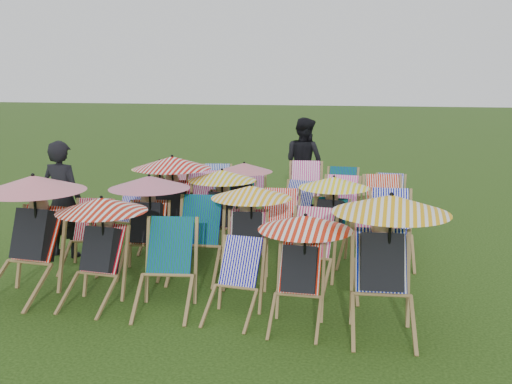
% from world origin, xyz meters
% --- Properties ---
extents(ground, '(100.00, 100.00, 0.00)m').
position_xyz_m(ground, '(0.00, 0.00, 0.00)').
color(ground, '#18320B').
rests_on(ground, ground).
extents(deckchair_0, '(1.21, 1.26, 1.44)m').
position_xyz_m(deckchair_0, '(-2.07, -2.20, 0.76)').
color(deckchair_0, olive).
rests_on(deckchair_0, ground).
extents(deckchair_1, '(1.04, 1.08, 1.23)m').
position_xyz_m(deckchair_1, '(-1.16, -2.23, 0.65)').
color(deckchair_1, olive).
rests_on(deckchair_1, ground).
extents(deckchair_2, '(0.79, 0.99, 0.97)m').
position_xyz_m(deckchair_2, '(-0.32, -2.23, 0.49)').
color(deckchair_2, olive).
rests_on(deckchair_2, ground).
extents(deckchair_3, '(0.59, 0.79, 0.82)m').
position_xyz_m(deckchair_3, '(0.48, -2.26, 0.41)').
color(deckchair_3, olive).
rests_on(deckchair_3, ground).
extents(deckchair_4, '(0.98, 1.03, 1.17)m').
position_xyz_m(deckchair_4, '(1.19, -2.28, 0.62)').
color(deckchair_4, olive).
rests_on(deckchair_4, ground).
extents(deckchair_5, '(1.19, 1.27, 1.41)m').
position_xyz_m(deckchair_5, '(2.05, -2.22, 0.74)').
color(deckchair_5, olive).
rests_on(deckchair_5, ground).
extents(deckchair_6, '(0.71, 0.90, 0.90)m').
position_xyz_m(deckchair_6, '(-1.94, -1.14, 0.45)').
color(deckchair_6, olive).
rests_on(deckchair_6, ground).
extents(deckchair_7, '(1.08, 1.18, 1.29)m').
position_xyz_m(deckchair_7, '(-1.10, -1.06, 0.68)').
color(deckchair_7, olive).
rests_on(deckchair_7, ground).
extents(deckchair_8, '(0.77, 1.00, 1.01)m').
position_xyz_m(deckchair_8, '(-0.36, -1.11, 0.50)').
color(deckchair_8, olive).
rests_on(deckchair_8, ground).
extents(deckchair_9, '(1.03, 1.12, 1.22)m').
position_xyz_m(deckchair_9, '(0.31, -1.06, 0.64)').
color(deckchair_9, olive).
rests_on(deckchair_9, ground).
extents(deckchair_10, '(0.70, 0.92, 0.94)m').
position_xyz_m(deckchair_10, '(1.11, -1.16, 0.47)').
color(deckchair_10, olive).
rests_on(deckchair_10, ground).
extents(deckchair_11, '(0.82, 1.03, 1.01)m').
position_xyz_m(deckchair_11, '(1.97, -1.13, 0.50)').
color(deckchair_11, olive).
rests_on(deckchair_11, ground).
extents(deckchair_12, '(0.67, 0.87, 0.87)m').
position_xyz_m(deckchair_12, '(-1.93, -0.01, 0.44)').
color(deckchair_12, olive).
rests_on(deckchair_12, ground).
extents(deckchair_13, '(1.18, 1.25, 1.40)m').
position_xyz_m(deckchair_13, '(-1.23, 0.04, 0.74)').
color(deckchair_13, olive).
rests_on(deckchair_13, ground).
extents(deckchair_14, '(1.03, 1.09, 1.22)m').
position_xyz_m(deckchair_14, '(-0.47, 0.10, 0.64)').
color(deckchair_14, olive).
rests_on(deckchair_14, ground).
extents(deckchair_15, '(0.74, 0.94, 0.94)m').
position_xyz_m(deckchair_15, '(0.51, 0.00, 0.47)').
color(deckchair_15, olive).
rests_on(deckchair_15, ground).
extents(deckchair_16, '(1.01, 1.07, 1.19)m').
position_xyz_m(deckchair_16, '(1.21, 0.03, 0.63)').
color(deckchair_16, olive).
rests_on(deckchair_16, ground).
extents(deckchair_17, '(0.74, 0.97, 0.99)m').
position_xyz_m(deckchair_17, '(2.09, 0.09, 0.50)').
color(deckchair_17, olive).
rests_on(deckchair_17, ground).
extents(deckchair_18, '(0.98, 1.06, 1.16)m').
position_xyz_m(deckchair_18, '(-1.93, 1.22, 0.61)').
color(deckchair_18, olive).
rests_on(deckchair_18, ground).
extents(deckchair_19, '(0.64, 0.90, 0.96)m').
position_xyz_m(deckchair_19, '(-1.24, 1.22, 0.48)').
color(deckchair_19, olive).
rests_on(deckchair_19, ground).
extents(deckchair_20, '(0.97, 1.06, 1.15)m').
position_xyz_m(deckchair_20, '(-0.43, 1.32, 0.61)').
color(deckchair_20, olive).
rests_on(deckchair_20, ground).
extents(deckchair_21, '(0.70, 0.88, 0.87)m').
position_xyz_m(deckchair_21, '(0.52, 1.17, 0.43)').
color(deckchair_21, olive).
rests_on(deckchair_21, ground).
extents(deckchair_22, '(0.69, 0.93, 0.98)m').
position_xyz_m(deckchair_22, '(1.24, 1.15, 0.49)').
color(deckchair_22, olive).
rests_on(deckchair_22, ground).
extents(deckchair_23, '(0.85, 1.06, 1.02)m').
position_xyz_m(deckchair_23, '(1.98, 1.13, 0.51)').
color(deckchair_23, olive).
rests_on(deckchair_23, ground).
extents(deckchair_24, '(0.58, 0.80, 0.86)m').
position_xyz_m(deckchair_24, '(-1.98, 2.39, 0.43)').
color(deckchair_24, olive).
rests_on(deckchair_24, ground).
extents(deckchair_25, '(0.77, 0.96, 0.93)m').
position_xyz_m(deckchair_25, '(-1.22, 2.31, 0.46)').
color(deckchair_25, olive).
rests_on(deckchair_25, ground).
extents(deckchair_26, '(0.69, 0.87, 0.85)m').
position_xyz_m(deckchair_26, '(-0.50, 2.27, 0.43)').
color(deckchair_26, olive).
rests_on(deckchair_26, ground).
extents(deckchair_27, '(0.80, 1.02, 1.02)m').
position_xyz_m(deckchair_27, '(0.50, 2.41, 0.51)').
color(deckchair_27, olive).
rests_on(deckchair_27, ground).
extents(deckchair_28, '(0.65, 0.89, 0.95)m').
position_xyz_m(deckchair_28, '(1.14, 2.32, 0.47)').
color(deckchair_28, olive).
rests_on(deckchair_28, ground).
extents(deckchair_29, '(0.61, 0.83, 0.87)m').
position_xyz_m(deckchair_29, '(2.01, 2.27, 0.44)').
color(deckchair_29, olive).
rests_on(deckchair_29, ground).
extents(person_left, '(0.65, 0.46, 1.70)m').
position_xyz_m(person_left, '(-2.55, -0.72, 0.85)').
color(person_left, black).
rests_on(person_left, ground).
extents(person_rear, '(1.11, 1.04, 1.80)m').
position_xyz_m(person_rear, '(0.29, 3.48, 0.90)').
color(person_rear, black).
rests_on(person_rear, ground).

